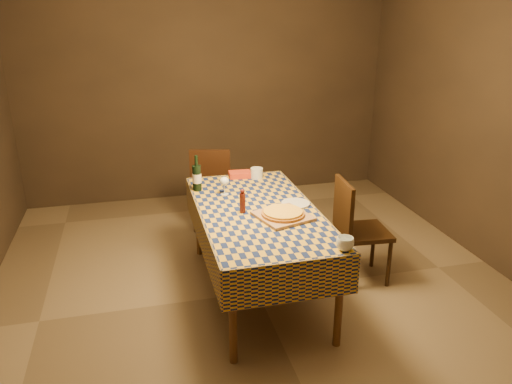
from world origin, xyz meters
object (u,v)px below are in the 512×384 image
Objects in this scene: cutting_board at (283,216)px; bowl at (290,212)px; wine_bottle at (197,177)px; chair_right at (355,225)px; pizza at (283,213)px; dining_table at (257,218)px; white_plate at (296,203)px; chair_far at (212,184)px.

cutting_board is 2.53× the size of bowl.
wine_bottle reaches higher than chair_right.
pizza is 0.46× the size of chair_right.
cutting_board reaches higher than dining_table.
pizza reaches higher than cutting_board.
cutting_board is at bearing -54.12° from wine_bottle.
pizza reaches higher than white_plate.
dining_table is 0.30m from bowl.
bowl is 1.65m from chair_far.
bowl is at bearing 25.51° from cutting_board.
dining_table is 4.95× the size of cutting_board.
dining_table is 0.72m from wine_bottle.
wine_bottle is 1.44m from chair_right.
chair_far is at bearing 96.22° from dining_table.
white_plate is 0.60m from chair_right.
chair_right is at bearing -53.14° from chair_far.
cutting_board is 1.58× the size of white_plate.
pizza is (0.15, -0.21, 0.12)m from dining_table.
white_plate is at bearing -70.57° from chair_far.
chair_right is (0.66, 0.20, -0.27)m from bowl.
cutting_board is at bearing -154.49° from bowl.
wine_bottle is (-0.56, 0.77, 0.11)m from cutting_board.
dining_table is 4.29× the size of pizza.
wine_bottle is at bearing 157.42° from chair_right.
wine_bottle reaches higher than cutting_board.
bowl is 0.74m from chair_right.
chair_right is at bearing 17.87° from pizza.
cutting_board is 0.03m from pizza.
wine_bottle is 1.36× the size of white_plate.
cutting_board is at bearing -79.41° from chair_far.
pizza reaches higher than bowl.
white_plate is 0.25× the size of chair_far.
chair_right is (1.03, -1.38, 0.00)m from chair_far.
wine_bottle is at bearing 144.32° from white_plate.
pizza is at bearing -54.12° from wine_bottle.
white_plate is at bearing 61.35° from bowl.
dining_table is 1.98× the size of chair_right.
pizza is 2.92× the size of bowl.
bowl is (0.22, -0.18, 0.10)m from dining_table.
bowl reaches higher than cutting_board.
cutting_board is at bearing -162.13° from chair_right.
dining_table is at bearing 125.08° from pizza.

